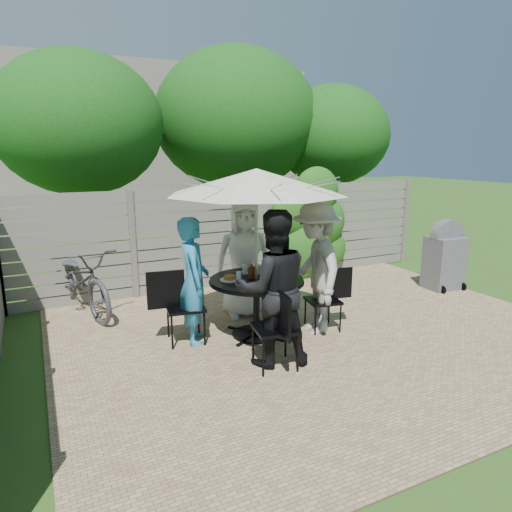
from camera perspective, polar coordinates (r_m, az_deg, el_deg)
name	(u,v)px	position (r m, az deg, el deg)	size (l,w,h in m)	color
backyard_envelope	(150,146)	(15.32, -13.14, 13.22)	(60.00, 60.00, 5.00)	#335119
patio_table	(257,296)	(6.13, 0.06, -5.06)	(1.49, 1.49, 0.82)	black
umbrella	(257,182)	(5.83, 0.07, 9.28)	(2.79, 2.79, 2.25)	silver
chair_back	(242,296)	(7.12, -1.70, -5.03)	(0.47, 0.66, 0.88)	black
person_back	(244,259)	(6.82, -1.50, -0.37)	(0.87, 0.57, 1.78)	silver
chair_left	(184,321)	(6.08, -8.93, -8.05)	(0.75, 0.54, 1.00)	black
person_left	(194,281)	(5.92, -7.79, -3.13)	(0.61, 0.40, 1.67)	teal
chair_front	(275,344)	(5.35, 2.44, -10.96)	(0.55, 0.75, 0.99)	black
person_front	(273,289)	(5.25, 2.10, -4.14)	(0.90, 0.70, 1.84)	black
chair_right	(324,312)	(6.50, 8.44, -6.94)	(0.67, 0.50, 0.89)	black
person_right	(316,268)	(6.26, 7.49, -1.50)	(1.18, 0.68, 1.82)	#A09E9B
plate_back	(251,270)	(6.39, -0.66, -1.77)	(0.26, 0.26, 0.06)	white
plate_left	(230,278)	(5.98, -3.30, -2.82)	(0.26, 0.26, 0.06)	white
plate_front	(263,284)	(5.71, 0.88, -3.57)	(0.26, 0.26, 0.06)	white
plate_right	(283,275)	(6.13, 3.35, -2.41)	(0.26, 0.26, 0.06)	white
glass_back	(245,269)	(6.26, -1.41, -1.65)	(0.07, 0.07, 0.14)	silver
glass_left	(239,277)	(5.88, -2.17, -2.61)	(0.07, 0.07, 0.14)	silver
glass_front	(269,278)	(5.82, 1.65, -2.80)	(0.07, 0.07, 0.14)	silver
glass_right	(273,270)	(6.19, 2.19, -1.81)	(0.07, 0.07, 0.14)	silver
syrup_jug	(251,272)	(6.07, -0.59, -2.02)	(0.09, 0.09, 0.16)	#59280C
coffee_cup	(260,270)	(6.27, 0.50, -1.72)	(0.08, 0.08, 0.12)	#C6B293
bicycle	(81,280)	(7.50, -21.02, -2.85)	(0.70, 2.02, 1.06)	#333338
bbq_grill	(445,258)	(8.90, 22.52, -0.21)	(0.65, 0.51, 1.28)	slate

